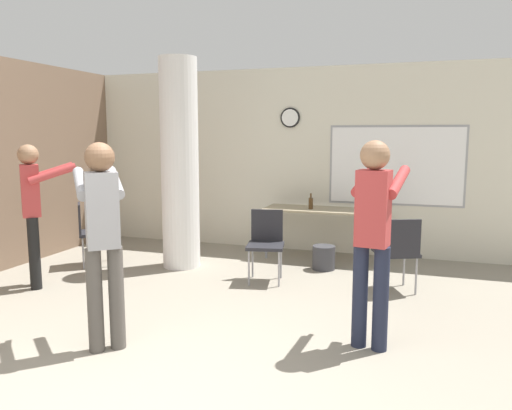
# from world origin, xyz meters

# --- Properties ---
(wall_back) EXTENTS (8.00, 0.15, 2.80)m
(wall_back) POSITION_xyz_m (0.03, 5.06, 1.40)
(wall_back) COLOR beige
(wall_back) RESTS_ON ground_plane
(support_pillar) EXTENTS (0.51, 0.51, 2.80)m
(support_pillar) POSITION_xyz_m (-1.30, 3.53, 1.40)
(support_pillar) COLOR white
(support_pillar) RESTS_ON ground_plane
(folding_table) EXTENTS (1.74, 0.62, 0.73)m
(folding_table) POSITION_xyz_m (0.49, 4.57, 0.68)
(folding_table) COLOR tan
(folding_table) RESTS_ON ground_plane
(bottle_on_table) EXTENTS (0.06, 0.06, 0.23)m
(bottle_on_table) POSITION_xyz_m (0.29, 4.50, 0.82)
(bottle_on_table) COLOR #4C3319
(bottle_on_table) RESTS_ON folding_table
(waste_bin) EXTENTS (0.30, 0.30, 0.32)m
(waste_bin) POSITION_xyz_m (0.59, 3.98, 0.16)
(waste_bin) COLOR #38383D
(waste_bin) RESTS_ON ground_plane
(chair_table_front) EXTENTS (0.52, 0.52, 0.87)m
(chair_table_front) POSITION_xyz_m (0.00, 3.25, 0.51)
(chair_table_front) COLOR #232328
(chair_table_front) RESTS_ON ground_plane
(chair_mid_room) EXTENTS (0.58, 0.58, 0.87)m
(chair_mid_room) POSITION_xyz_m (1.57, 3.26, 0.51)
(chair_mid_room) COLOR #232328
(chair_mid_room) RESTS_ON ground_plane
(chair_by_left_wall) EXTENTS (0.62, 0.62, 0.87)m
(chair_by_left_wall) POSITION_xyz_m (-2.51, 3.18, 0.51)
(chair_by_left_wall) COLOR #232328
(chair_by_left_wall) RESTS_ON ground_plane
(person_watching_back) EXTENTS (0.65, 0.64, 1.69)m
(person_watching_back) POSITION_xyz_m (-2.49, 2.14, 0.99)
(person_watching_back) COLOR black
(person_watching_back) RESTS_ON ground_plane
(person_playing_side) EXTENTS (0.46, 0.71, 1.75)m
(person_playing_side) POSITION_xyz_m (1.43, 1.66, 1.03)
(person_playing_side) COLOR #1E2338
(person_playing_side) RESTS_ON ground_plane
(person_playing_front) EXTENTS (0.65, 0.68, 1.74)m
(person_playing_front) POSITION_xyz_m (-0.68, 0.93, 1.02)
(person_playing_front) COLOR #514C47
(person_playing_front) RESTS_ON ground_plane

